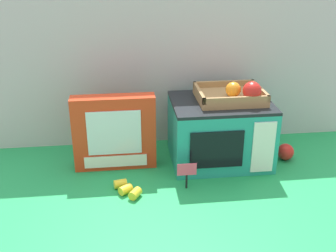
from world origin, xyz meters
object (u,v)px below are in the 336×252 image
object	(u,v)px
toy_microwave	(220,131)
cookie_set_box	(114,133)
loose_toy_banana	(127,189)
price_sign	(187,172)
loose_toy_apple	(286,152)
food_groups_crate	(234,95)

from	to	relation	value
toy_microwave	cookie_set_box	size ratio (longest dim) A/B	1.21
cookie_set_box	loose_toy_banana	size ratio (longest dim) A/B	2.68
toy_microwave	loose_toy_banana	xyz separation A→B (m)	(-0.38, -0.21, -0.11)
loose_toy_banana	cookie_set_box	bearing A→B (deg)	100.56
cookie_set_box	price_sign	distance (m)	0.33
price_sign	loose_toy_banana	size ratio (longest dim) A/B	0.85
toy_microwave	loose_toy_banana	distance (m)	0.45
loose_toy_banana	loose_toy_apple	xyz separation A→B (m)	(0.65, 0.18, 0.02)
price_sign	food_groups_crate	bearing A→B (deg)	43.55
price_sign	loose_toy_banana	bearing A→B (deg)	-178.58
price_sign	loose_toy_apple	world-z (taller)	price_sign
toy_microwave	price_sign	world-z (taller)	toy_microwave
food_groups_crate	loose_toy_apple	distance (m)	0.33
cookie_set_box	loose_toy_apple	xyz separation A→B (m)	(0.69, -0.02, -0.11)
food_groups_crate	loose_toy_banana	bearing A→B (deg)	-154.17
toy_microwave	loose_toy_banana	size ratio (longest dim) A/B	3.24
food_groups_crate	loose_toy_banana	world-z (taller)	food_groups_crate
price_sign	loose_toy_apple	size ratio (longest dim) A/B	1.48
toy_microwave	food_groups_crate	distance (m)	0.16
food_groups_crate	cookie_set_box	distance (m)	0.48
toy_microwave	cookie_set_box	world-z (taller)	cookie_set_box
loose_toy_banana	food_groups_crate	bearing A→B (deg)	25.83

